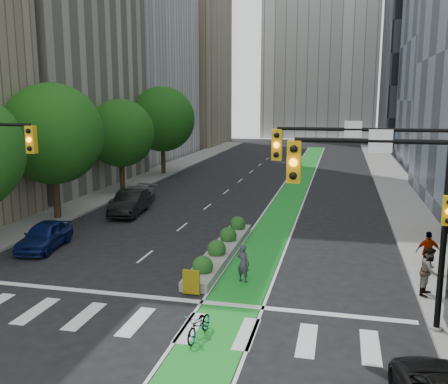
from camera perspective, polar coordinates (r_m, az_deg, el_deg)
The scene contains 20 objects.
ground at distance 19.36m, azimuth -8.83°, elevation -13.22°, with size 160.00×160.00×0.00m, color black.
sidewalk_left at distance 46.01m, azimuth -10.84°, elevation 0.82°, with size 3.60×90.00×0.15m, color gray.
sidewalk_right at distance 42.36m, azimuth 19.76°, elevation -0.47°, with size 3.60×90.00×0.15m, color gray.
bike_lane_paint at distance 47.16m, azimuth 8.41°, elevation 1.05°, with size 2.20×70.00×0.01m, color #1B9529.
building_beige at distance 48.99m, azimuth -21.28°, elevation 18.43°, with size 14.00×18.00×30.00m, color #B7AD99.
building_tan_far at distance 86.77m, azimuth -4.94°, elevation 14.07°, with size 14.00×16.00×26.00m, color tan.
building_dark_end at distance 85.60m, azimuth 22.77°, elevation 14.02°, with size 14.00×18.00×28.00m, color black.
tree_mid at distance 33.56m, azimuth -18.98°, elevation 6.29°, with size 6.40×6.40×8.78m.
tree_midfar at distance 42.39m, azimuth -11.73°, elevation 6.59°, with size 5.60×5.60×7.76m.
tree_far at distance 51.58m, azimuth -7.06°, elevation 8.25°, with size 6.60×6.60×9.00m.
signal_right at distance 17.19m, azimuth 19.21°, elevation 0.03°, with size 5.82×0.51×7.20m.
signal_far_right at distance 12.87m, azimuth 22.53°, elevation -3.86°, with size 4.82×0.51×7.20m.
median_planter at distance 25.18m, azimuth -0.26°, elevation -6.48°, with size 1.20×10.26×1.10m.
bicycle at distance 17.04m, azimuth -2.86°, elevation -14.93°, with size 0.59×1.69×0.89m, color gray.
cyclist at distance 21.61m, azimuth 2.21°, elevation -8.13°, with size 0.61×0.40×1.68m, color #3A3641.
parked_car_left_near at distance 27.87m, azimuth -19.82°, elevation -4.70°, with size 1.70×4.22×1.44m, color #0D1950.
parked_car_left_mid at distance 34.51m, azimuth -10.68°, elevation -1.20°, with size 1.71×4.90×1.62m, color black.
parked_car_left_far at distance 37.32m, azimuth -10.36°, elevation -0.50°, with size 1.90×4.67×1.36m, color #5C5F61.
pedestrian_near at distance 21.41m, azimuth 22.43°, elevation -8.36°, with size 0.94×0.73×1.93m, color gray.
pedestrian_far at distance 24.22m, azimuth 22.30°, elevation -6.31°, with size 1.07×0.44×1.82m, color gray.
Camera 1 is at (6.82, -16.35, 7.80)m, focal length 40.00 mm.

